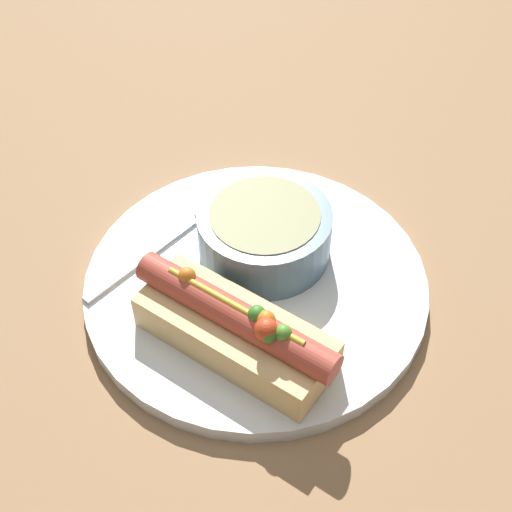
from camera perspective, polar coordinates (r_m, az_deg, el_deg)
ground_plane at (r=0.63m, az=0.00°, el=-2.68°), size 4.00×4.00×0.00m
dinner_plate at (r=0.62m, az=0.00°, el=-2.25°), size 0.30×0.30×0.01m
hot_dog at (r=0.55m, az=-2.06°, el=-5.71°), size 0.17×0.12×0.06m
soup_bowl at (r=0.62m, az=0.75°, el=1.99°), size 0.12×0.12×0.05m
spoon at (r=0.65m, az=-5.98°, el=2.06°), size 0.09×0.15×0.01m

